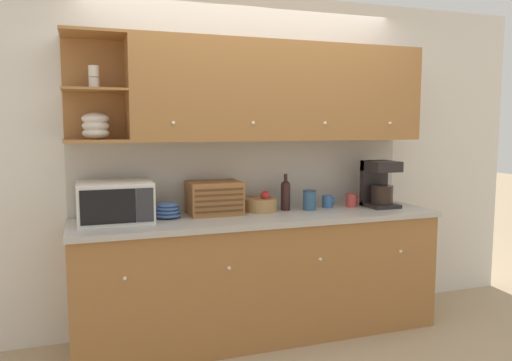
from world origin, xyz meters
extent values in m
plane|color=tan|center=(0.00, 0.00, 0.00)|extent=(24.00, 24.00, 0.00)
cube|color=silver|center=(0.00, 0.03, 1.30)|extent=(5.11, 0.06, 2.60)
cube|color=#A36B38|center=(0.00, -0.32, 0.44)|extent=(2.71, 0.63, 0.88)
cube|color=#B7B2A8|center=(0.00, -0.33, 0.90)|extent=(2.73, 0.66, 0.04)
sphere|color=white|center=(-1.01, -0.64, 0.64)|extent=(0.03, 0.03, 0.03)
sphere|color=white|center=(-0.34, -0.64, 0.64)|extent=(0.03, 0.03, 0.03)
sphere|color=white|center=(0.34, -0.64, 0.64)|extent=(0.03, 0.03, 0.03)
sphere|color=white|center=(1.01, -0.64, 0.64)|extent=(0.03, 0.03, 0.03)
cube|color=#B7B2A8|center=(0.00, -0.01, 1.20)|extent=(2.71, 0.01, 0.55)
cube|color=#A36B38|center=(0.21, -0.19, 1.84)|extent=(2.29, 0.37, 0.73)
cube|color=#A36B38|center=(-1.14, -0.01, 1.84)|extent=(0.42, 0.02, 0.73)
cube|color=#A36B38|center=(-1.14, -0.19, 1.48)|extent=(0.42, 0.37, 0.02)
cube|color=#A36B38|center=(-1.14, -0.19, 1.82)|extent=(0.42, 0.37, 0.02)
cube|color=#A36B38|center=(-1.14, -0.19, 2.19)|extent=(0.42, 0.37, 0.02)
sphere|color=white|center=(-0.65, -0.38, 1.60)|extent=(0.03, 0.03, 0.03)
sphere|color=white|center=(-0.08, -0.38, 1.60)|extent=(0.03, 0.03, 0.03)
sphere|color=white|center=(0.50, -0.38, 1.60)|extent=(0.03, 0.03, 0.03)
sphere|color=white|center=(1.07, -0.38, 1.60)|extent=(0.03, 0.03, 0.03)
ellipsoid|color=silver|center=(-1.14, -0.19, 1.53)|extent=(0.18, 0.18, 0.08)
ellipsoid|color=silver|center=(-1.14, -0.19, 1.58)|extent=(0.18, 0.18, 0.08)
ellipsoid|color=silver|center=(-1.14, -0.19, 1.63)|extent=(0.18, 0.18, 0.08)
cylinder|color=silver|center=(-1.14, -0.19, 1.87)|extent=(0.07, 0.07, 0.08)
cylinder|color=silver|center=(-1.14, -0.19, 1.95)|extent=(0.07, 0.07, 0.08)
cube|color=silver|center=(-1.04, -0.26, 1.06)|extent=(0.50, 0.40, 0.28)
cube|color=black|center=(-1.09, -0.46, 1.06)|extent=(0.35, 0.01, 0.23)
cube|color=#2D2D33|center=(-0.86, -0.46, 1.06)|extent=(0.11, 0.01, 0.23)
ellipsoid|color=#3D5B93|center=(-0.67, -0.23, 0.95)|extent=(0.19, 0.19, 0.04)
ellipsoid|color=#3D5B93|center=(-0.67, -0.23, 0.97)|extent=(0.18, 0.18, 0.04)
ellipsoid|color=#3D5B93|center=(-0.67, -0.23, 0.99)|extent=(0.17, 0.17, 0.04)
ellipsoid|color=#3D5B93|center=(-0.67, -0.23, 1.02)|extent=(0.16, 0.16, 0.04)
cube|color=#996033|center=(-0.32, -0.17, 1.05)|extent=(0.39, 0.30, 0.25)
cube|color=#54351C|center=(-0.32, -0.33, 0.97)|extent=(0.36, 0.01, 0.02)
cube|color=#54351C|center=(-0.32, -0.33, 1.01)|extent=(0.36, 0.01, 0.02)
cube|color=#54351C|center=(-0.32, -0.33, 1.05)|extent=(0.36, 0.01, 0.02)
cube|color=#54351C|center=(-0.32, -0.33, 1.09)|extent=(0.36, 0.01, 0.02)
cube|color=#54351C|center=(-0.32, -0.33, 1.12)|extent=(0.36, 0.01, 0.02)
cylinder|color=#A87F4C|center=(0.06, -0.16, 0.97)|extent=(0.26, 0.26, 0.10)
sphere|color=red|center=(0.09, -0.18, 1.04)|extent=(0.08, 0.08, 0.08)
cylinder|color=black|center=(0.25, -0.19, 1.02)|extent=(0.07, 0.07, 0.20)
sphere|color=black|center=(0.25, -0.19, 1.12)|extent=(0.07, 0.07, 0.07)
cylinder|color=black|center=(0.25, -0.19, 1.18)|extent=(0.03, 0.03, 0.07)
cylinder|color=#33567A|center=(0.43, -0.25, 1.00)|extent=(0.10, 0.10, 0.15)
cylinder|color=navy|center=(0.43, -0.25, 1.07)|extent=(0.11, 0.11, 0.01)
cylinder|color=#38669E|center=(0.63, -0.18, 0.97)|extent=(0.09, 0.09, 0.10)
torus|color=#38669E|center=(0.68, -0.18, 0.97)|extent=(0.01, 0.07, 0.07)
cylinder|color=#B73D38|center=(0.82, -0.22, 0.98)|extent=(0.09, 0.09, 0.11)
torus|color=#B73D38|center=(0.88, -0.22, 0.98)|extent=(0.01, 0.07, 0.07)
cube|color=black|center=(1.04, -0.31, 0.94)|extent=(0.23, 0.27, 0.03)
cylinder|color=black|center=(1.04, -0.33, 1.03)|extent=(0.17, 0.17, 0.15)
cube|color=black|center=(1.04, -0.21, 1.11)|extent=(0.23, 0.06, 0.38)
cube|color=black|center=(1.04, -0.31, 1.26)|extent=(0.23, 0.27, 0.08)
camera|label=1|loc=(-1.24, -3.76, 1.58)|focal=35.00mm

